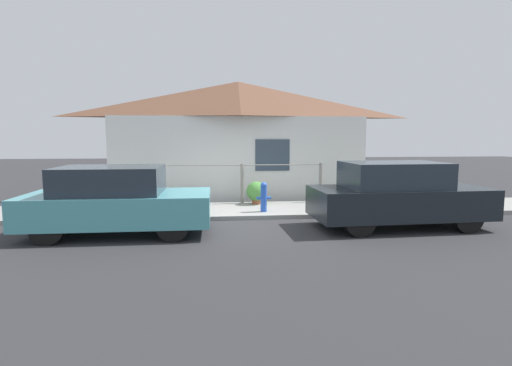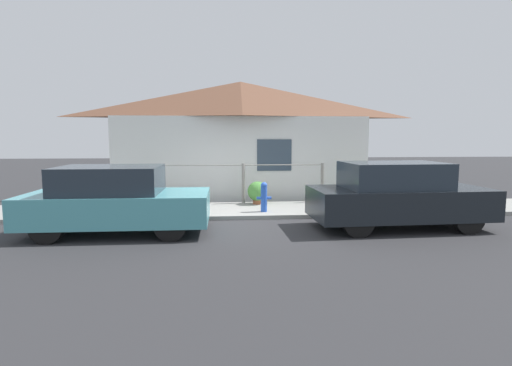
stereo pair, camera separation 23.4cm
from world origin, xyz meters
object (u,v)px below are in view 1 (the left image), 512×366
Objects in this scene: car_left at (117,201)px; car_right at (398,195)px; potted_plant_corner at (344,190)px; potted_plant_by_fence at (149,195)px; potted_plant_near_hydrant at (256,192)px; fire_hydrant at (264,196)px.

car_right is (6.25, -0.00, 0.02)m from car_left.
potted_plant_by_fence is at bearing -176.98° from potted_plant_corner.
potted_plant_near_hydrant reaches higher than potted_plant_by_fence.
fire_hydrant is (-2.88, 1.72, -0.24)m from car_right.
fire_hydrant is at bearing -86.61° from potted_plant_near_hydrant.
car_left reaches higher than potted_plant_by_fence.
car_right is 6.01× the size of potted_plant_near_hydrant.
fire_hydrant is (3.37, 1.72, -0.21)m from car_left.
fire_hydrant reaches higher than potted_plant_corner.
car_left reaches higher than potted_plant_near_hydrant.
car_left is at bearing -154.20° from potted_plant_corner.
car_right is at bearing -44.86° from potted_plant_near_hydrant.
car_right is at bearing -30.84° from fire_hydrant.
car_left is 5.69× the size of potted_plant_corner.
car_left is 4.42m from potted_plant_near_hydrant.
potted_plant_by_fence is (-6.00, 2.58, -0.28)m from car_right.
potted_plant_corner is (5.71, 0.30, 0.02)m from potted_plant_by_fence.
car_right is at bearing -23.24° from potted_plant_by_fence.
car_left is 4.90× the size of fire_hydrant.
car_left is 6.62m from potted_plant_corner.
car_right is 6.55× the size of potted_plant_by_fence.
car_right is 2.91m from potted_plant_corner.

